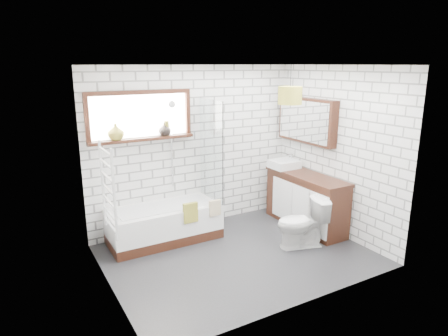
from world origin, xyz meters
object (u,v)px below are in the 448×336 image
vanity (306,200)px  pendant (290,95)px  basin (284,164)px  toilet (302,223)px  bathtub (164,224)px

vanity → pendant: (-0.59, -0.24, 1.67)m
pendant → basin: bearing=54.1°
vanity → basin: bearing=96.8°
basin → pendant: size_ratio=1.34×
vanity → toilet: bearing=-134.8°
bathtub → pendant: 2.55m
bathtub → basin: bearing=-3.0°
vanity → basin: size_ratio=3.42×
vanity → toilet: size_ratio=2.12×
basin → toilet: basin is taller
vanity → toilet: 0.77m
toilet → pendant: size_ratio=2.17×
basin → vanity: bearing=-83.2°
vanity → basin: 0.70m
basin → toilet: bearing=-114.7°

